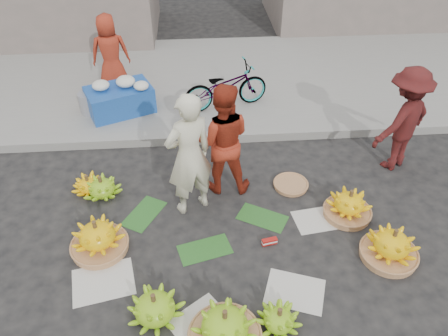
{
  "coord_description": "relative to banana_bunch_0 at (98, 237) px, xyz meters",
  "views": [
    {
      "loc": [
        -0.14,
        -3.85,
        4.2
      ],
      "look_at": [
        0.2,
        0.54,
        0.7
      ],
      "focal_mm": 35.0,
      "sensor_mm": 36.0,
      "label": 1
    }
  ],
  "objects": [
    {
      "name": "ground",
      "position": [
        1.41,
        0.08,
        -0.21
      ],
      "size": [
        80.0,
        80.0,
        0.0
      ],
      "primitive_type": "plane",
      "color": "black",
      "rests_on": "ground"
    },
    {
      "name": "curb",
      "position": [
        1.41,
        2.28,
        -0.13
      ],
      "size": [
        40.0,
        0.25,
        0.15
      ],
      "primitive_type": "cube",
      "color": "gray",
      "rests_on": "ground"
    },
    {
      "name": "sidewalk",
      "position": [
        1.41,
        4.38,
        -0.15
      ],
      "size": [
        40.0,
        4.0,
        0.12
      ],
      "primitive_type": "cube",
      "color": "gray",
      "rests_on": "ground"
    },
    {
      "name": "newspaper_scatter",
      "position": [
        1.41,
        -0.72,
        -0.2
      ],
      "size": [
        3.2,
        1.8,
        0.0
      ],
      "primitive_type": null,
      "color": "silver",
      "rests_on": "ground"
    },
    {
      "name": "banana_leaves",
      "position": [
        1.31,
        0.28,
        -0.2
      ],
      "size": [
        2.0,
        1.0,
        0.0
      ],
      "primitive_type": null,
      "color": "#1F561C",
      "rests_on": "ground"
    },
    {
      "name": "banana_bunch_0",
      "position": [
        0.0,
        0.0,
        0.0
      ],
      "size": [
        0.7,
        0.7,
        0.47
      ],
      "rotation": [
        0.0,
        0.0,
        0.07
      ],
      "color": "#A26B43",
      "rests_on": "ground"
    },
    {
      "name": "banana_bunch_1",
      "position": [
        0.74,
        -1.02,
        -0.04
      ],
      "size": [
        0.73,
        0.73,
        0.38
      ],
      "rotation": [
        0.0,
        0.0,
        0.24
      ],
      "color": "#6CB019",
      "rests_on": "ground"
    },
    {
      "name": "banana_bunch_2",
      "position": [
        1.46,
        -1.35,
        0.01
      ],
      "size": [
        0.8,
        0.8,
        0.5
      ],
      "rotation": [
        0.0,
        0.0,
        0.24
      ],
      "color": "#A26B43",
      "rests_on": "ground"
    },
    {
      "name": "banana_bunch_3",
      "position": [
        2.04,
        -1.23,
        -0.08
      ],
      "size": [
        0.56,
        0.56,
        0.29
      ],
      "rotation": [
        0.0,
        0.0,
        0.3
      ],
      "color": "#6CB019",
      "rests_on": "ground"
    },
    {
      "name": "banana_bunch_4",
      "position": [
        3.55,
        -0.4,
        -0.0
      ],
      "size": [
        0.77,
        0.77,
        0.47
      ],
      "rotation": [
        0.0,
        0.0,
        0.35
      ],
      "color": "#A26B43",
      "rests_on": "ground"
    },
    {
      "name": "banana_bunch_5",
      "position": [
        3.26,
        0.35,
        -0.02
      ],
      "size": [
        0.63,
        0.63,
        0.44
      ],
      "rotation": [
        0.0,
        0.0,
        -0.09
      ],
      "color": "#A26B43",
      "rests_on": "ground"
    },
    {
      "name": "banana_bunch_6",
      "position": [
        -0.11,
        1.02,
        -0.06
      ],
      "size": [
        0.68,
        0.68,
        0.33
      ],
      "rotation": [
        0.0,
        0.0,
        0.43
      ],
      "color": "#6CB019",
      "rests_on": "ground"
    },
    {
      "name": "banana_bunch_7",
      "position": [
        -0.32,
        1.13,
        -0.09
      ],
      "size": [
        0.48,
        0.48,
        0.28
      ],
      "rotation": [
        0.0,
        0.0,
        0.18
      ],
      "color": "yellow",
      "rests_on": "ground"
    },
    {
      "name": "basket_spare",
      "position": [
        2.61,
        1.0,
        -0.18
      ],
      "size": [
        0.59,
        0.59,
        0.06
      ],
      "primitive_type": "cylinder",
      "rotation": [
        0.0,
        0.0,
        -0.23
      ],
      "color": "#A26B43",
      "rests_on": "ground"
    },
    {
      "name": "incense_stack",
      "position": [
        2.12,
        -0.09,
        -0.16
      ],
      "size": [
        0.2,
        0.1,
        0.08
      ],
      "primitive_type": "cube",
      "rotation": [
        0.0,
        0.0,
        0.2
      ],
      "color": "#B41713",
      "rests_on": "ground"
    },
    {
      "name": "vendor_cream",
      "position": [
        1.16,
        0.67,
        0.68
      ],
      "size": [
        0.77,
        0.67,
        1.77
      ],
      "primitive_type": "imported",
      "rotation": [
        0.0,
        0.0,
        3.61
      ],
      "color": "beige",
      "rests_on": "ground"
    },
    {
      "name": "vendor_red",
      "position": [
        1.61,
        1.08,
        0.62
      ],
      "size": [
        0.85,
        0.69,
        1.65
      ],
      "primitive_type": "imported",
      "rotation": [
        0.0,
        0.0,
        3.06
      ],
      "color": "#B1341B",
      "rests_on": "ground"
    },
    {
      "name": "man_striped",
      "position": [
        4.27,
        1.4,
        0.61
      ],
      "size": [
        1.21,
        1.06,
        1.63
      ],
      "primitive_type": "imported",
      "rotation": [
        0.0,
        0.0,
        3.68
      ],
      "color": "maroon",
      "rests_on": "ground"
    },
    {
      "name": "flower_table",
      "position": [
        -0.04,
        3.14,
        0.18
      ],
      "size": [
        1.28,
        1.06,
        0.64
      ],
      "rotation": [
        0.0,
        0.0,
        0.4
      ],
      "color": "#17449B",
      "rests_on": "sidewalk"
    },
    {
      "name": "grey_bucket",
      "position": [
        -0.6,
        3.15,
        0.1
      ],
      "size": [
        0.33,
        0.33,
        0.38
      ],
      "primitive_type": "cylinder",
      "color": "gray",
      "rests_on": "sidewalk"
    },
    {
      "name": "flower_vendor",
      "position": [
        -0.26,
        4.05,
        0.63
      ],
      "size": [
        0.76,
        0.56,
        1.44
      ],
      "primitive_type": "imported",
      "rotation": [
        0.0,
        0.0,
        3.29
      ],
      "color": "#B1341B",
      "rests_on": "sidewalk"
    },
    {
      "name": "bicycle",
      "position": [
        1.83,
        3.15,
        0.32
      ],
      "size": [
        0.92,
        1.63,
        0.81
      ],
      "primitive_type": "imported",
      "rotation": [
        0.0,
        0.0,
        1.83
      ],
      "color": "gray",
      "rests_on": "sidewalk"
    }
  ]
}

